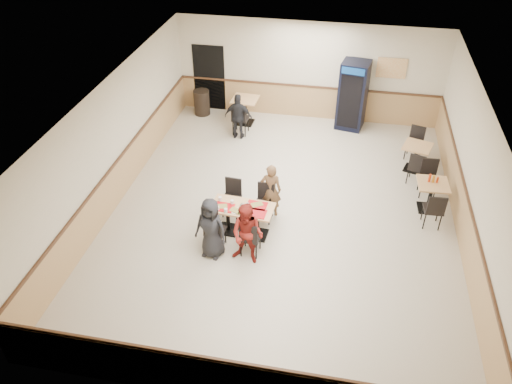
% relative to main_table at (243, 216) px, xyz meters
% --- Properties ---
extents(ground, '(10.00, 10.00, 0.00)m').
position_rel_main_table_xyz_m(ground, '(0.77, 0.91, -0.49)').
color(ground, beige).
rests_on(ground, ground).
extents(room_shell, '(10.00, 10.00, 10.00)m').
position_rel_main_table_xyz_m(room_shell, '(2.54, 3.46, 0.09)').
color(room_shell, silver).
rests_on(room_shell, ground).
extents(main_table, '(1.41, 0.77, 0.73)m').
position_rel_main_table_xyz_m(main_table, '(0.00, 0.00, 0.00)').
color(main_table, black).
rests_on(main_table, ground).
extents(main_chairs, '(1.31, 1.67, 0.93)m').
position_rel_main_table_xyz_m(main_chairs, '(-0.05, 0.00, -0.02)').
color(main_chairs, black).
rests_on(main_chairs, ground).
extents(diner_woman_left, '(0.77, 0.58, 1.42)m').
position_rel_main_table_xyz_m(diner_woman_left, '(-0.49, -0.80, 0.22)').
color(diner_woman_left, black).
rests_on(diner_woman_left, ground).
extents(diner_woman_right, '(0.79, 0.67, 1.43)m').
position_rel_main_table_xyz_m(diner_woman_right, '(0.29, -0.85, 0.23)').
color(diner_woman_right, maroon).
rests_on(diner_woman_right, ground).
extents(diner_man_opposite, '(0.52, 0.36, 1.36)m').
position_rel_main_table_xyz_m(diner_man_opposite, '(0.49, 0.80, 0.19)').
color(diner_man_opposite, brown).
rests_on(diner_man_opposite, ground).
extents(lone_diner, '(0.82, 0.36, 1.37)m').
position_rel_main_table_xyz_m(lone_diner, '(-1.02, 4.19, 0.20)').
color(lone_diner, black).
rests_on(lone_diner, ground).
extents(tabletop_clutter, '(1.19, 0.62, 0.12)m').
position_rel_main_table_xyz_m(tabletop_clutter, '(-0.02, -0.06, 0.27)').
color(tabletop_clutter, red).
rests_on(tabletop_clutter, main_table).
extents(side_table_near, '(0.73, 0.73, 0.75)m').
position_rel_main_table_xyz_m(side_table_near, '(4.17, 1.68, 0.01)').
color(side_table_near, black).
rests_on(side_table_near, ground).
extents(side_table_near_chair_south, '(0.46, 0.46, 0.95)m').
position_rel_main_table_xyz_m(side_table_near_chair_south, '(4.17, 1.08, -0.01)').
color(side_table_near_chair_south, black).
rests_on(side_table_near_chair_south, ground).
extents(side_table_near_chair_north, '(0.46, 0.46, 0.95)m').
position_rel_main_table_xyz_m(side_table_near_chair_north, '(4.17, 2.28, -0.01)').
color(side_table_near_chair_north, black).
rests_on(side_table_near_chair_north, ground).
extents(side_table_far, '(0.86, 0.86, 0.74)m').
position_rel_main_table_xyz_m(side_table_far, '(3.93, 3.39, 0.01)').
color(side_table_far, black).
rests_on(side_table_far, ground).
extents(side_table_far_chair_south, '(0.54, 0.54, 0.94)m').
position_rel_main_table_xyz_m(side_table_far_chair_south, '(3.93, 2.80, -0.02)').
color(side_table_far_chair_south, black).
rests_on(side_table_far_chair_south, ground).
extents(side_table_far_chair_north, '(0.54, 0.54, 0.94)m').
position_rel_main_table_xyz_m(side_table_far_chair_north, '(3.93, 3.98, -0.02)').
color(side_table_far_chair_north, black).
rests_on(side_table_far_chair_north, ground).
extents(condiment_caddy, '(0.23, 0.06, 0.20)m').
position_rel_main_table_xyz_m(condiment_caddy, '(4.13, 1.73, 0.36)').
color(condiment_caddy, '#BD310D').
rests_on(condiment_caddy, side_table_near).
extents(back_table, '(0.80, 0.80, 0.82)m').
position_rel_main_table_xyz_m(back_table, '(-1.02, 5.11, 0.06)').
color(back_table, black).
rests_on(back_table, ground).
extents(back_table_chair_lone, '(0.50, 0.50, 1.03)m').
position_rel_main_table_xyz_m(back_table_chair_lone, '(-1.02, 4.46, 0.03)').
color(back_table_chair_lone, black).
rests_on(back_table_chair_lone, ground).
extents(pepsi_cooler, '(0.90, 0.90, 2.05)m').
position_rel_main_table_xyz_m(pepsi_cooler, '(2.15, 5.51, 0.54)').
color(pepsi_cooler, black).
rests_on(pepsi_cooler, ground).
extents(trash_bin, '(0.50, 0.50, 0.79)m').
position_rel_main_table_xyz_m(trash_bin, '(-2.49, 5.46, -0.09)').
color(trash_bin, black).
rests_on(trash_bin, ground).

